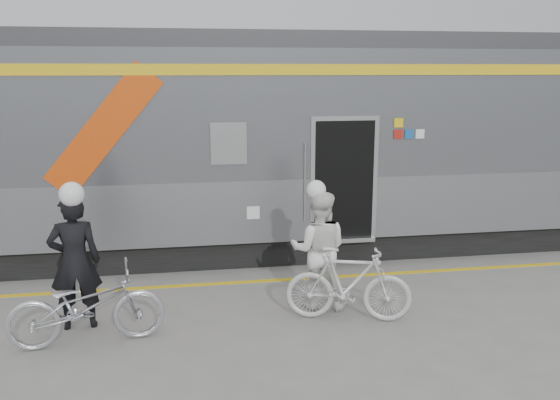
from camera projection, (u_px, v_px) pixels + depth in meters
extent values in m
plane|color=slate|center=(242.00, 341.00, 7.71)|extent=(90.00, 90.00, 0.00)
cube|color=black|center=(214.00, 235.00, 11.68)|extent=(24.00, 2.70, 0.50)
cube|color=#9EA0A5|center=(213.00, 196.00, 11.51)|extent=(24.00, 3.00, 1.10)
cube|color=slate|center=(211.00, 110.00, 11.15)|extent=(24.00, 3.00, 2.20)
cube|color=#38383A|center=(209.00, 42.00, 10.88)|extent=(24.00, 2.64, 0.30)
cube|color=gold|center=(215.00, 70.00, 9.54)|extent=(24.00, 0.02, 0.18)
cube|color=#D1440C|center=(103.00, 130.00, 9.45)|extent=(1.96, 0.01, 2.19)
cube|color=black|center=(229.00, 143.00, 9.83)|extent=(0.55, 0.02, 0.65)
cube|color=black|center=(341.00, 179.00, 10.51)|extent=(1.05, 0.45, 2.10)
cube|color=silver|center=(344.00, 181.00, 10.30)|extent=(1.20, 0.02, 2.25)
cylinder|color=silver|center=(305.00, 183.00, 10.17)|extent=(0.04, 0.04, 1.40)
cube|color=silver|center=(343.00, 239.00, 10.49)|extent=(1.05, 0.25, 0.06)
cube|color=gold|center=(399.00, 123.00, 10.24)|extent=(0.16, 0.01, 0.16)
cube|color=#A21D12|center=(398.00, 134.00, 10.28)|extent=(0.16, 0.01, 0.16)
cube|color=#175596|center=(409.00, 134.00, 10.31)|extent=(0.16, 0.01, 0.16)
cube|color=silver|center=(420.00, 134.00, 10.35)|extent=(0.16, 0.01, 0.16)
cube|color=silver|center=(253.00, 213.00, 10.15)|extent=(0.22, 0.01, 0.22)
cube|color=gold|center=(228.00, 283.00, 9.78)|extent=(24.00, 0.12, 0.01)
imported|color=black|center=(75.00, 262.00, 7.93)|extent=(0.73, 0.52, 1.86)
imported|color=#B6B7BE|center=(86.00, 306.00, 7.52)|extent=(2.02, 0.91, 1.02)
imported|color=white|center=(319.00, 250.00, 8.65)|extent=(1.00, 0.87, 1.75)
imported|color=beige|center=(349.00, 284.00, 8.24)|extent=(1.83, 0.97, 1.06)
sphere|color=white|center=(68.00, 182.00, 7.69)|extent=(0.32, 0.32, 0.32)
sphere|color=white|center=(320.00, 182.00, 8.43)|extent=(0.28, 0.28, 0.28)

